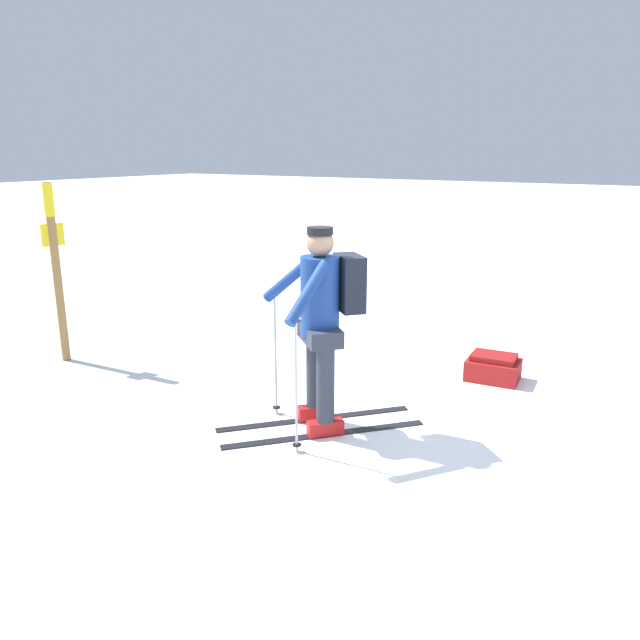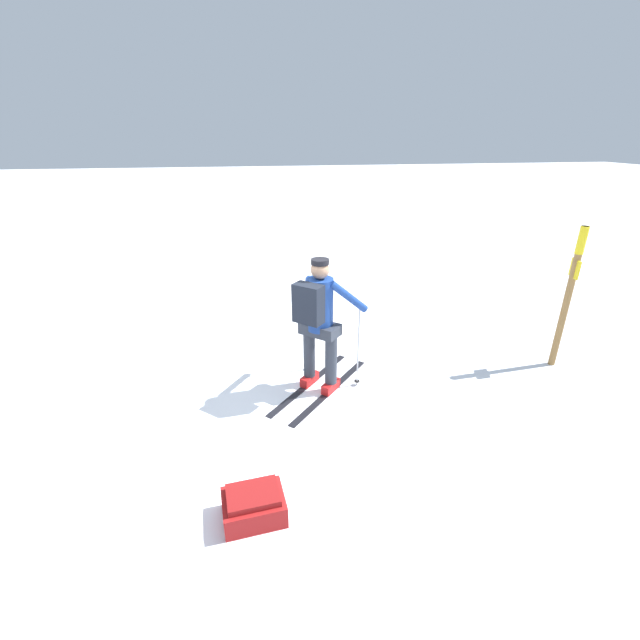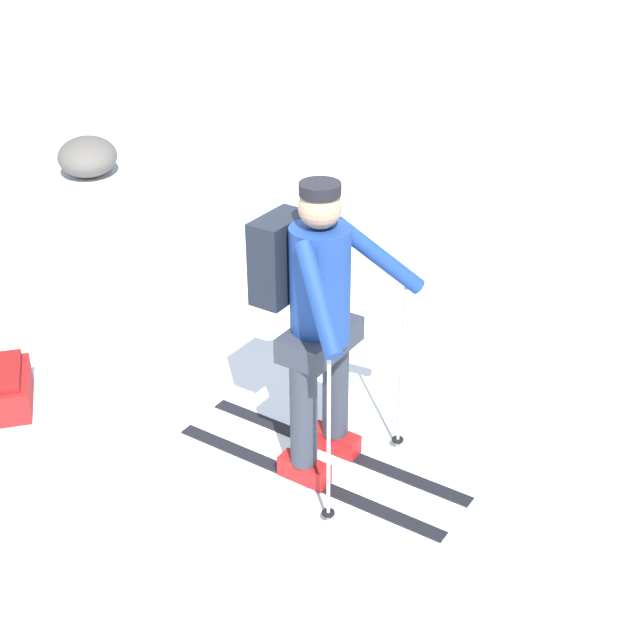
{
  "view_description": "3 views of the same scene",
  "coord_description": "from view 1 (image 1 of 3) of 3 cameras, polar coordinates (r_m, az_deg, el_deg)",
  "views": [
    {
      "loc": [
        -1.93,
        4.67,
        2.32
      ],
      "look_at": [
        0.67,
        0.48,
        0.96
      ],
      "focal_mm": 35.0,
      "sensor_mm": 36.0,
      "label": 1
    },
    {
      "loc": [
        -0.17,
        -4.2,
        3.05
      ],
      "look_at": [
        0.67,
        0.48,
        0.96
      ],
      "focal_mm": 24.0,
      "sensor_mm": 36.0,
      "label": 2
    },
    {
      "loc": [
        4.71,
        -0.19,
        3.24
      ],
      "look_at": [
        0.67,
        0.48,
        0.96
      ],
      "focal_mm": 50.0,
      "sensor_mm": 36.0,
      "label": 3
    }
  ],
  "objects": [
    {
      "name": "skier",
      "position": [
        5.11,
        0.31,
        0.37
      ],
      "size": [
        1.49,
        1.57,
        1.72
      ],
      "color": "black",
      "rests_on": "ground_plane"
    },
    {
      "name": "dropped_backpack",
      "position": [
        6.7,
        15.54,
        -4.24
      ],
      "size": [
        0.56,
        0.45,
        0.27
      ],
      "color": "maroon",
      "rests_on": "ground_plane"
    },
    {
      "name": "trail_marker",
      "position": [
        7.38,
        -23.05,
        5.17
      ],
      "size": [
        0.11,
        0.24,
        1.97
      ],
      "color": "olive",
      "rests_on": "ground_plane"
    },
    {
      "name": "ground_plane",
      "position": [
        5.56,
        8.59,
        -9.41
      ],
      "size": [
        80.0,
        80.0,
        0.0
      ],
      "primitive_type": "plane",
      "color": "white"
    }
  ]
}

